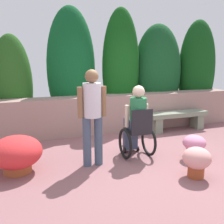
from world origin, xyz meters
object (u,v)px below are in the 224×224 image
(stone_bench, at_px, (177,118))
(flower_pot_terracotta_by_wall, at_px, (194,145))
(flower_pot_purple_near, at_px, (17,154))
(person_in_wheelchair, at_px, (137,124))
(person_standing_companion, at_px, (92,112))
(flower_pot_red_accent, at_px, (197,160))

(stone_bench, bearing_deg, flower_pot_terracotta_by_wall, -119.10)
(flower_pot_purple_near, bearing_deg, person_in_wheelchair, -0.76)
(person_standing_companion, relative_size, flower_pot_purple_near, 2.01)
(stone_bench, relative_size, person_in_wheelchair, 1.19)
(person_in_wheelchair, distance_m, flower_pot_terracotta_by_wall, 1.11)
(person_in_wheelchair, bearing_deg, person_standing_companion, -178.77)
(person_in_wheelchair, distance_m, person_standing_companion, 0.93)
(flower_pot_red_accent, bearing_deg, flower_pot_purple_near, 156.47)
(flower_pot_terracotta_by_wall, bearing_deg, person_in_wheelchair, 152.60)
(flower_pot_purple_near, bearing_deg, stone_bench, 17.70)
(flower_pot_red_accent, bearing_deg, person_in_wheelchair, 114.41)
(person_in_wheelchair, height_order, flower_pot_red_accent, person_in_wheelchair)
(stone_bench, xyz_separation_m, person_standing_companion, (-2.61, -1.36, 0.62))
(flower_pot_terracotta_by_wall, bearing_deg, stone_bench, 64.78)
(flower_pot_purple_near, xyz_separation_m, flower_pot_red_accent, (2.58, -1.12, -0.04))
(person_standing_companion, xyz_separation_m, flower_pot_purple_near, (-1.22, 0.14, -0.62))
(person_standing_companion, relative_size, flower_pot_red_accent, 3.42)
(stone_bench, relative_size, flower_pot_purple_near, 1.95)
(person_standing_companion, height_order, flower_pot_red_accent, person_standing_companion)
(person_in_wheelchair, bearing_deg, flower_pot_red_accent, -71.92)
(stone_bench, xyz_separation_m, person_in_wheelchair, (-1.74, -1.25, 0.30))
(person_in_wheelchair, xyz_separation_m, flower_pot_purple_near, (-2.08, 0.03, -0.31))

